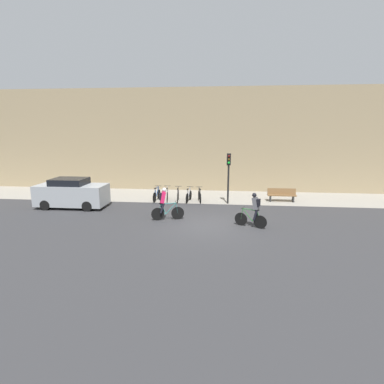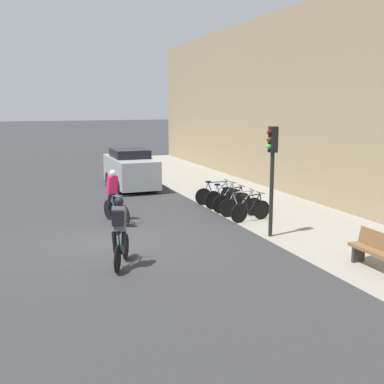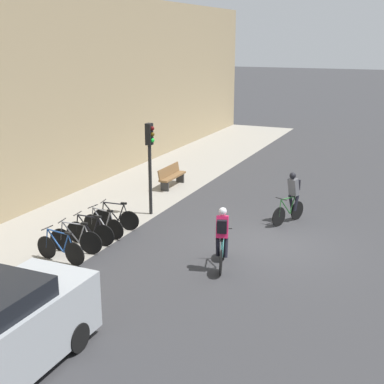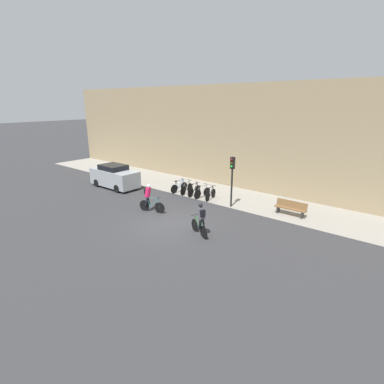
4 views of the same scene
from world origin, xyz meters
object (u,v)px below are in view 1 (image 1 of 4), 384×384
object	(u,v)px
parked_bike_1	(167,195)
parked_car	(72,193)
parked_bike_4	(200,196)
parked_bike_2	(178,195)
cyclist_pink	(164,203)
parked_bike_3	(189,196)
bench	(282,195)
cyclist_grey	(254,209)
parked_bike_0	(157,195)
traffic_light_pole	(229,169)

from	to	relation	value
parked_bike_1	parked_car	xyz separation A→B (m)	(-5.66, -2.30, 0.48)
parked_bike_4	parked_bike_2	bearing A→B (deg)	179.99
cyclist_pink	parked_bike_4	xyz separation A→B (m)	(1.57, 4.39, -0.55)
cyclist_pink	parked_bike_1	distance (m)	4.47
parked_bike_3	bench	xyz separation A→B (m)	(6.31, 0.63, 0.08)
parked_bike_1	bench	distance (m)	7.82
parked_bike_1	bench	world-z (taller)	parked_bike_1
parked_bike_1	bench	bearing A→B (deg)	4.64
parked_car	bench	bearing A→B (deg)	12.28
cyclist_grey	parked_car	world-z (taller)	parked_car
cyclist_grey	parked_bike_1	world-z (taller)	cyclist_grey
cyclist_grey	parked_bike_0	size ratio (longest dim) A/B	1.03
parked_bike_0	parked_bike_1	world-z (taller)	parked_bike_1
parked_bike_1	parked_bike_3	bearing A→B (deg)	-0.03
parked_bike_2	traffic_light_pole	bearing A→B (deg)	-5.48
cyclist_pink	parked_bike_2	bearing A→B (deg)	88.89
parked_bike_0	parked_bike_2	bearing A→B (deg)	0.05
cyclist_pink	traffic_light_pole	xyz separation A→B (m)	(3.47, 4.07, 1.37)
parked_car	parked_bike_2	bearing A→B (deg)	19.73
parked_bike_2	bench	xyz separation A→B (m)	(7.05, 0.63, 0.07)
cyclist_grey	parked_bike_2	xyz separation A→B (m)	(-4.60, 5.18, -0.54)
parked_bike_4	traffic_light_pole	world-z (taller)	traffic_light_pole
parked_bike_0	parked_bike_2	distance (m)	1.49
parked_bike_0	parked_car	size ratio (longest dim) A/B	0.40
cyclist_pink	parked_bike_0	xyz separation A→B (m)	(-1.40, 4.39, -0.54)
parked_bike_0	traffic_light_pole	xyz separation A→B (m)	(4.88, -0.32, 1.91)
parked_bike_1	traffic_light_pole	distance (m)	4.56
cyclist_grey	parked_bike_1	xyz separation A→B (m)	(-5.34, 5.18, -0.53)
parked_bike_3	parked_bike_4	size ratio (longest dim) A/B	1.00
parked_bike_4	traffic_light_pole	size ratio (longest dim) A/B	0.49
parked_bike_0	parked_bike_1	size ratio (longest dim) A/B	1.03
traffic_light_pole	bench	size ratio (longest dim) A/B	1.75
parked_bike_0	traffic_light_pole	world-z (taller)	traffic_light_pole
parked_bike_2	traffic_light_pole	distance (m)	3.90
parked_bike_2	parked_bike_3	size ratio (longest dim) A/B	1.01
cyclist_grey	bench	world-z (taller)	cyclist_grey
parked_bike_2	parked_bike_3	distance (m)	0.74
parked_bike_4	bench	world-z (taller)	parked_bike_4
parked_bike_2	parked_bike_3	xyz separation A→B (m)	(0.74, -0.00, -0.01)
cyclist_pink	parked_bike_2	distance (m)	4.42
bench	cyclist_grey	bearing A→B (deg)	-112.86
parked_bike_4	parked_car	size ratio (longest dim) A/B	0.38
cyclist_pink	parked_bike_0	distance (m)	4.64
parked_bike_1	bench	size ratio (longest dim) A/B	0.88
cyclist_pink	parked_bike_0	world-z (taller)	cyclist_pink
parked_bike_2	parked_bike_4	world-z (taller)	parked_bike_2
cyclist_pink	parked_bike_1	bearing A→B (deg)	98.52
parked_bike_1	parked_bike_2	world-z (taller)	parked_bike_1
parked_bike_1	cyclist_grey	bearing A→B (deg)	-44.13
parked_bike_0	parked_car	world-z (taller)	parked_car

